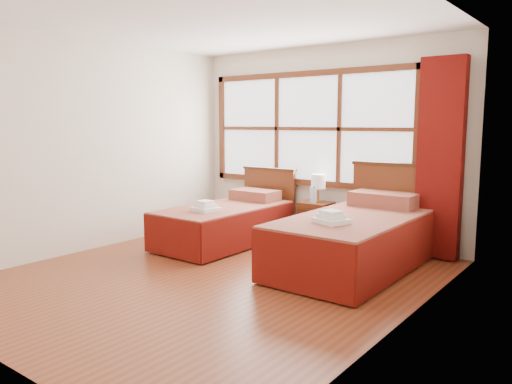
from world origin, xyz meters
The scene contains 15 objects.
floor centered at (0.00, 0.00, 0.00)m, with size 4.50×4.50×0.00m, color brown.
ceiling centered at (0.00, 0.00, 2.60)m, with size 4.50×4.50×0.00m, color white.
wall_back centered at (0.00, 2.25, 1.30)m, with size 4.00×4.00×0.00m, color silver.
wall_left centered at (-2.00, 0.00, 1.30)m, with size 4.50×4.50×0.00m, color silver.
wall_right centered at (2.00, 0.00, 1.30)m, with size 4.50×4.50×0.00m, color silver.
window centered at (-0.25, 2.21, 1.50)m, with size 3.16×0.06×1.56m.
curtain centered at (1.60, 2.11, 1.17)m, with size 0.50×0.16×2.30m, color #630D09.
bed_left centered at (-0.84, 1.20, 0.29)m, with size 0.97×1.99×0.94m.
bed_right centered at (1.03, 1.20, 0.33)m, with size 1.13×2.18×1.10m.
nightstand centered at (0.04, 1.99, 0.27)m, with size 0.40×0.40×0.53m.
towels_left centered at (-0.80, 0.74, 0.55)m, with size 0.34×0.31×0.13m.
towels_right centered at (1.01, 0.64, 0.64)m, with size 0.37×0.35×0.13m.
lamp centered at (0.04, 2.04, 0.79)m, with size 0.19×0.19×0.37m.
bottle_near centered at (-0.02, 1.99, 0.64)m, with size 0.06×0.06×0.23m.
bottle_far centered at (0.05, 1.92, 0.63)m, with size 0.06×0.06×0.22m.
Camera 1 is at (3.38, -3.71, 1.58)m, focal length 35.00 mm.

